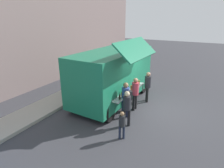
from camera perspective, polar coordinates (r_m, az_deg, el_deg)
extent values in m
plane|color=#38383D|center=(10.09, 12.52, -7.37)|extent=(60.00, 60.00, 0.00)
cube|color=#9E998E|center=(9.73, -25.74, -9.56)|extent=(28.00, 1.60, 0.15)
cube|color=#1A7550|center=(10.29, 0.18, 3.02)|extent=(5.51, 2.50, 2.51)
cube|color=#1A7550|center=(8.77, 7.38, 10.49)|extent=(3.02, 0.99, 0.78)
cube|color=black|center=(9.25, 4.30, 2.99)|extent=(2.84, 0.20, 1.13)
cube|color=#B7B7BC|center=(9.45, 5.33, -2.22)|extent=(3.00, 0.46, 0.05)
cylinder|color=black|center=(8.43, 2.31, -3.92)|extent=(0.08, 0.08, 0.22)
cylinder|color=orange|center=(8.64, 3.04, -3.23)|extent=(0.08, 0.08, 0.25)
cylinder|color=green|center=(8.89, 3.35, -2.56)|extent=(0.08, 0.08, 0.25)
cylinder|color=green|center=(9.08, 4.24, -2.19)|extent=(0.07, 0.07, 0.22)
cylinder|color=black|center=(9.31, 4.81, -1.52)|extent=(0.08, 0.08, 0.25)
cylinder|color=orange|center=(9.51, 5.76, -1.16)|extent=(0.07, 0.07, 0.24)
cylinder|color=red|center=(9.73, 6.15, -0.85)|extent=(0.07, 0.07, 0.18)
cylinder|color=orange|center=(9.95, 6.68, -0.36)|extent=(0.07, 0.07, 0.19)
cylinder|color=red|center=(10.17, 7.60, 0.14)|extent=(0.07, 0.07, 0.23)
cylinder|color=orange|center=(10.36, 8.13, 0.49)|extent=(0.07, 0.07, 0.23)
cube|color=black|center=(12.49, 6.47, 8.02)|extent=(0.15, 1.96, 1.11)
cylinder|color=black|center=(12.77, 0.90, 1.16)|extent=(0.90, 0.28, 0.90)
cylinder|color=black|center=(11.96, 9.25, -0.41)|extent=(0.90, 0.28, 0.90)
cylinder|color=black|center=(9.72, -11.07, -5.38)|extent=(0.90, 0.28, 0.90)
cylinder|color=black|center=(8.63, -0.92, -8.37)|extent=(0.90, 0.28, 0.90)
cylinder|color=#2D6137|center=(15.41, 0.56, 4.63)|extent=(0.60, 0.60, 1.01)
cylinder|color=black|center=(9.61, 6.53, -5.66)|extent=(0.13, 0.13, 0.83)
cylinder|color=black|center=(9.79, 7.14, -5.19)|extent=(0.13, 0.13, 0.83)
cylinder|color=#B63643|center=(9.41, 7.02, -1.41)|extent=(0.34, 0.34, 0.63)
sphere|color=#A36D53|center=(9.27, 7.13, 1.07)|extent=(0.23, 0.23, 0.23)
cylinder|color=#1D223B|center=(8.88, 3.32, -7.72)|extent=(0.14, 0.14, 0.85)
cylinder|color=#1D223B|center=(8.97, 4.63, -7.44)|extent=(0.14, 0.14, 0.85)
cylinder|color=#30488C|center=(8.61, 4.09, -3.13)|extent=(0.35, 0.35, 0.65)
sphere|color=#997350|center=(8.44, 4.17, -0.36)|extent=(0.24, 0.24, 0.24)
cube|color=#242528|center=(8.37, 4.96, -3.58)|extent=(0.35, 0.33, 0.42)
cylinder|color=black|center=(8.27, 3.62, -10.14)|extent=(0.13, 0.13, 0.80)
cylinder|color=black|center=(8.31, 5.09, -10.03)|extent=(0.13, 0.13, 0.80)
cylinder|color=#222429|center=(7.97, 4.49, -5.72)|extent=(0.33, 0.33, 0.60)
sphere|color=beige|center=(7.80, 4.57, -2.98)|extent=(0.22, 0.22, 0.22)
cylinder|color=black|center=(10.62, 10.53, -3.31)|extent=(0.13, 0.13, 0.83)
cylinder|color=black|center=(10.83, 10.44, -2.85)|extent=(0.13, 0.13, 0.83)
cylinder|color=#24252A|center=(10.47, 10.73, 0.62)|extent=(0.35, 0.35, 0.63)
sphere|color=#966E54|center=(10.34, 10.88, 2.88)|extent=(0.23, 0.23, 0.23)
cylinder|color=#1D2538|center=(7.55, 2.35, -14.32)|extent=(0.09, 0.09, 0.58)
cylinder|color=#1D2538|center=(7.57, 3.54, -14.25)|extent=(0.09, 0.09, 0.58)
cylinder|color=#212427|center=(7.29, 3.01, -10.99)|extent=(0.24, 0.24, 0.44)
sphere|color=#99754D|center=(7.14, 3.06, -8.93)|extent=(0.16, 0.16, 0.16)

